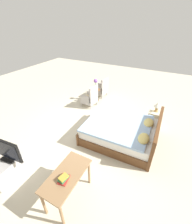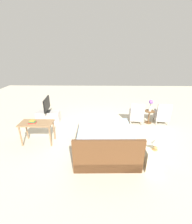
{
  "view_description": "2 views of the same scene",
  "coord_description": "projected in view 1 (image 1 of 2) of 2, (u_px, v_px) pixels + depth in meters",
  "views": [
    {
      "loc": [
        3.39,
        1.95,
        3.21
      ],
      "look_at": [
        0.06,
        0.21,
        0.83
      ],
      "focal_mm": 24.0,
      "sensor_mm": 36.0,
      "label": 1
    },
    {
      "loc": [
        0.12,
        4.89,
        2.88
      ],
      "look_at": [
        0.22,
        -0.04,
        0.83
      ],
      "focal_mm": 24.0,
      "sensor_mm": 36.0,
      "label": 2
    }
  ],
  "objects": [
    {
      "name": "vanity_desk",
      "position": [
        67.0,
        178.0,
        2.84
      ],
      "size": [
        1.04,
        0.52,
        0.74
      ],
      "color": "#8E6B47",
      "rests_on": "ground_plane"
    },
    {
      "name": "bed",
      "position": [
        122.0,
        131.0,
        4.53
      ],
      "size": [
        1.78,
        2.12,
        0.96
      ],
      "color": "brown",
      "rests_on": "ground_plane"
    },
    {
      "name": "book_stack",
      "position": [
        64.0,
        178.0,
        2.67
      ],
      "size": [
        0.25,
        0.2,
        0.09
      ],
      "color": "#AD2823",
      "rests_on": "vanity_desk"
    },
    {
      "name": "ground_plane",
      "position": [
        91.0,
        131.0,
        5.02
      ],
      "size": [
        16.0,
        16.0,
        0.0
      ],
      "primitive_type": "plane",
      "color": "beige"
    },
    {
      "name": "flower_vase",
      "position": [
        96.0,
        83.0,
        6.41
      ],
      "size": [
        0.17,
        0.17,
        0.48
      ],
      "color": "silver",
      "rests_on": "side_table"
    },
    {
      "name": "side_table",
      "position": [
        96.0,
        94.0,
        6.67
      ],
      "size": [
        0.4,
        0.4,
        0.55
      ],
      "color": "brown",
      "rests_on": "ground_plane"
    },
    {
      "name": "nightstand",
      "position": [
        154.0,
        118.0,
        5.15
      ],
      "size": [
        0.44,
        0.41,
        0.56
      ],
      "color": "beige",
      "rests_on": "ground_plane"
    },
    {
      "name": "tv_flatscreen",
      "position": [
        4.0,
        149.0,
        3.24
      ],
      "size": [
        0.23,
        0.89,
        0.6
      ],
      "color": "black",
      "rests_on": "tv_stand"
    },
    {
      "name": "armchair_by_window_right",
      "position": [
        90.0,
        98.0,
        6.25
      ],
      "size": [
        0.59,
        0.59,
        0.92
      ],
      "color": "#ADA8A3",
      "rests_on": "ground_plane"
    },
    {
      "name": "armchair_by_window_left",
      "position": [
        101.0,
        89.0,
        7.04
      ],
      "size": [
        0.59,
        0.59,
        0.92
      ],
      "color": "#ADA8A3",
      "rests_on": "ground_plane"
    },
    {
      "name": "tv_stand",
      "position": [
        12.0,
        166.0,
        3.54
      ],
      "size": [
        0.96,
        0.4,
        0.48
      ],
      "color": "#B7B2AD",
      "rests_on": "ground_plane"
    },
    {
      "name": "table_lamp",
      "position": [
        157.0,
        106.0,
        4.88
      ],
      "size": [
        0.22,
        0.22,
        0.33
      ],
      "color": "tan",
      "rests_on": "nightstand"
    }
  ]
}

